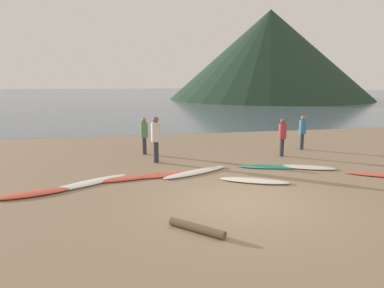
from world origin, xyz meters
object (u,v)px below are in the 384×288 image
object	(u,v)px
surfboard_0	(35,193)
person_3	(282,134)
surfboard_7	(307,167)
person_0	(144,133)
driftwood_log	(197,228)
surfboard_2	(123,179)
surfboard_8	(384,175)
surfboard_4	(196,172)
person_1	(156,136)
surfboard_6	(272,167)
surfboard_3	(165,174)
person_2	(303,130)
surfboard_1	(89,183)
surfboard_5	(254,181)

from	to	relation	value
surfboard_0	person_3	world-z (taller)	person_3
surfboard_0	surfboard_7	size ratio (longest dim) A/B	1.02
surfboard_7	person_3	distance (m)	2.21
person_0	driftwood_log	size ratio (longest dim) A/B	1.18
surfboard_2	person_3	world-z (taller)	person_3
surfboard_8	surfboard_4	bearing A→B (deg)	-166.12
person_1	driftwood_log	world-z (taller)	person_1
surfboard_6	person_3	bearing A→B (deg)	69.23
surfboard_3	person_0	xyz separation A→B (m)	(-0.43, 3.46, 0.88)
person_0	person_1	world-z (taller)	person_1
surfboard_0	person_2	world-z (taller)	person_2
surfboard_7	surfboard_8	xyz separation A→B (m)	(1.95, -1.43, -0.01)
surfboard_0	surfboard_7	bearing A→B (deg)	-10.29
surfboard_6	surfboard_8	xyz separation A→B (m)	(3.12, -1.79, 0.00)
surfboard_3	surfboard_4	size ratio (longest dim) A/B	1.01
surfboard_1	person_1	bearing A→B (deg)	13.30
surfboard_0	person_1	xyz separation A→B (m)	(3.66, 3.10, 0.99)
surfboard_1	surfboard_4	size ratio (longest dim) A/B	1.02
driftwood_log	surfboard_8	bearing A→B (deg)	22.60
person_2	person_3	world-z (taller)	person_3
surfboard_6	person_3	size ratio (longest dim) A/B	1.57
surfboard_0	person_1	bearing A→B (deg)	22.67
surfboard_2	surfboard_4	world-z (taller)	surfboard_4
surfboard_5	person_1	xyz separation A→B (m)	(-2.73, 3.16, 0.99)
person_0	person_2	xyz separation A→B (m)	(7.04, -0.40, -0.01)
person_2	driftwood_log	xyz separation A→B (m)	(-6.49, -7.47, -0.82)
surfboard_7	person_3	world-z (taller)	person_3
surfboard_7	person_0	world-z (taller)	person_0
surfboard_3	surfboard_6	size ratio (longest dim) A/B	1.08
surfboard_2	person_0	xyz separation A→B (m)	(0.92, 3.71, 0.88)
person_3	surfboard_8	bearing A→B (deg)	-81.03
surfboard_3	person_1	bearing A→B (deg)	84.76
surfboard_2	driftwood_log	world-z (taller)	driftwood_log
person_3	surfboard_7	bearing A→B (deg)	-110.25
surfboard_1	surfboard_4	xyz separation A→B (m)	(3.44, 0.55, 0.00)
surfboard_8	person_1	distance (m)	7.98
surfboard_1	surfboard_3	bearing A→B (deg)	-21.04
surfboard_7	person_3	size ratio (longest dim) A/B	1.26
surfboard_7	person_2	bearing A→B (deg)	89.43
surfboard_5	person_0	xyz separation A→B (m)	(-3.06, 4.75, 0.87)
surfboard_0	surfboard_1	bearing A→B (deg)	10.21
driftwood_log	surfboard_2	bearing A→B (deg)	109.48
surfboard_0	surfboard_2	bearing A→B (deg)	4.40
surfboard_7	surfboard_8	bearing A→B (deg)	-11.21
surfboard_1	surfboard_7	size ratio (longest dim) A/B	1.35
surfboard_3	surfboard_6	world-z (taller)	surfboard_3
surfboard_5	surfboard_7	distance (m)	2.75
surfboard_3	surfboard_7	bearing A→B (deg)	-8.98
surfboard_1	surfboard_2	xyz separation A→B (m)	(1.04, 0.25, -0.00)
driftwood_log	person_1	bearing A→B (deg)	91.97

